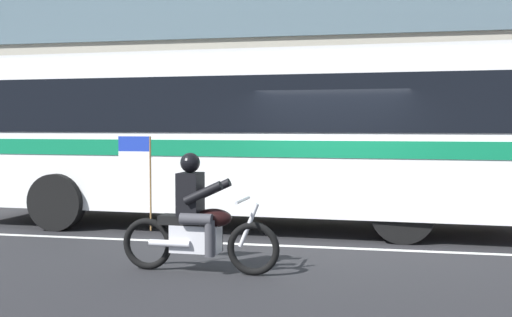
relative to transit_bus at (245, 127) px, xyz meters
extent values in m
plane|color=black|center=(1.73, -1.19, -1.88)|extent=(60.00, 60.00, 0.00)
cube|color=#B7B2A8|center=(1.73, 3.91, -1.81)|extent=(28.00, 3.80, 0.15)
cube|color=silver|center=(1.73, -1.79, -1.88)|extent=(26.60, 0.14, 0.01)
cube|color=#4C606B|center=(1.73, 5.77, 3.21)|extent=(25.76, 0.10, 1.40)
cube|color=white|center=(0.00, 0.01, -0.15)|extent=(10.62, 2.97, 2.70)
cube|color=black|center=(0.00, 0.01, 0.40)|extent=(9.78, 2.98, 0.96)
cube|color=#0F7247|center=(0.00, 0.01, -0.35)|extent=(10.42, 2.99, 0.28)
cube|color=silver|center=(0.00, 0.01, 1.26)|extent=(10.41, 2.83, 0.16)
cylinder|color=black|center=(-3.26, -1.17, -1.36)|extent=(1.04, 0.30, 1.04)
cylinder|color=black|center=(2.90, -1.17, -1.36)|extent=(1.04, 0.30, 1.04)
torus|color=black|center=(0.98, -3.81, -1.54)|extent=(0.69, 0.11, 0.69)
torus|color=black|center=(-0.47, -3.78, -1.54)|extent=(0.69, 0.11, 0.69)
cube|color=silver|center=(0.21, -3.79, -1.44)|extent=(0.65, 0.30, 0.36)
ellipsoid|color=black|center=(0.46, -3.80, -1.16)|extent=(0.49, 0.29, 0.24)
cube|color=black|center=(0.01, -3.79, -1.20)|extent=(0.57, 0.27, 0.12)
cylinder|color=silver|center=(0.92, -3.81, -1.24)|extent=(0.28, 0.06, 0.58)
cylinder|color=silver|center=(0.84, -3.81, -0.92)|extent=(0.06, 0.64, 0.04)
cylinder|color=silver|center=(-0.10, -3.95, -1.49)|extent=(0.55, 0.10, 0.09)
cube|color=black|center=(0.14, -3.79, -0.86)|extent=(0.29, 0.37, 0.56)
sphere|color=black|center=(0.14, -3.79, -0.45)|extent=(0.26, 0.26, 0.26)
cylinder|color=#38383D|center=(0.28, -3.62, -1.16)|extent=(0.42, 0.16, 0.15)
cylinder|color=#38383D|center=(0.46, -3.62, -1.40)|extent=(0.13, 0.13, 0.46)
cylinder|color=#38383D|center=(0.27, -3.98, -1.16)|extent=(0.42, 0.16, 0.15)
cylinder|color=#38383D|center=(0.45, -3.98, -1.40)|extent=(0.13, 0.13, 0.46)
cylinder|color=black|center=(0.38, -3.60, -0.82)|extent=(0.52, 0.12, 0.32)
cylinder|color=black|center=(0.37, -4.00, -0.82)|extent=(0.52, 0.12, 0.32)
cylinder|color=olive|center=(-0.42, -3.78, -0.73)|extent=(0.02, 0.02, 1.25)
cube|color=#1933A5|center=(-0.65, -3.77, -0.21)|extent=(0.44, 0.03, 0.20)
cube|color=white|center=(-0.65, -3.77, -0.41)|extent=(0.44, 0.03, 0.20)
cylinder|color=red|center=(-1.01, 3.02, -1.44)|extent=(0.22, 0.22, 0.58)
sphere|color=red|center=(-1.01, 3.02, -1.08)|extent=(0.20, 0.20, 0.20)
cylinder|color=red|center=(-1.01, 2.88, -1.41)|extent=(0.09, 0.10, 0.09)
camera|label=1|loc=(2.65, -11.59, 0.04)|focal=44.10mm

